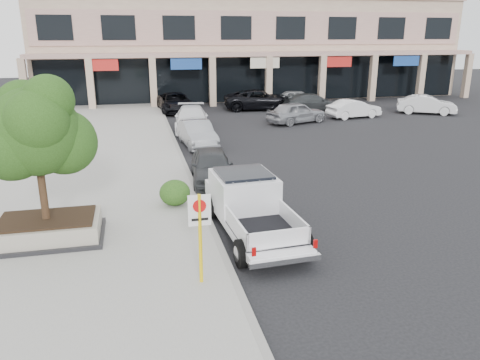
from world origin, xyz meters
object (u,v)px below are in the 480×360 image
pickup_truck (253,209)px  lot_car_a (296,112)px  planter (48,229)px  curb_car_a (212,166)px  curb_car_c (192,119)px  lot_car_c (312,102)px  lot_car_b (354,109)px  lot_car_d (260,100)px  curb_car_d (175,103)px  no_parking_sign (200,227)px  lot_car_f (426,105)px  planter_tree (41,131)px  curb_car_b (197,134)px  lot_car_e (298,99)px

pickup_truck → lot_car_a: (7.71, 17.85, -0.14)m
planter → pickup_truck: 6.19m
curb_car_a → curb_car_c: 11.32m
planter → lot_car_c: size_ratio=0.65×
lot_car_b → lot_car_d: 7.90m
curb_car_d → lot_car_d: lot_car_d is taller
lot_car_d → curb_car_a: bearing=165.0°
no_parking_sign → lot_car_c: (12.76, 25.36, -0.92)m
pickup_truck → lot_car_f: (18.97, 19.37, -0.17)m
pickup_truck → curb_car_a: 5.73m
planter → no_parking_sign: (4.10, -3.52, 1.16)m
no_parking_sign → pickup_truck: size_ratio=0.40×
planter_tree → lot_car_c: planter_tree is taller
lot_car_b → curb_car_b: bearing=107.6°
planter → lot_car_a: bearing=51.0°
lot_car_c → lot_car_d: (-3.92, 1.70, 0.10)m
planter → curb_car_d: curb_car_d is taller
lot_car_e → pickup_truck: bearing=166.2°
planter_tree → curb_car_b: bearing=62.5°
curb_car_b → planter_tree: bearing=-122.6°
planter_tree → lot_car_b: size_ratio=0.97×
curb_car_c → no_parking_sign: bearing=-89.9°
pickup_truck → lot_car_e: bearing=64.0°
no_parking_sign → lot_car_a: size_ratio=0.52×
curb_car_d → lot_car_e: size_ratio=1.24×
lot_car_b → no_parking_sign: bearing=136.1°
pickup_truck → lot_car_c: bearing=61.3°
planter → pickup_truck: (6.13, -0.78, 0.42)m
lot_car_b → lot_car_d: bearing=37.5°
lot_car_d → planter_tree: bearing=157.3°
curb_car_d → lot_car_e: (10.37, -0.04, -0.01)m
planter_tree → lot_car_a: (13.71, 16.92, -2.66)m
planter_tree → curb_car_b: (5.97, 11.46, -2.70)m
curb_car_a → lot_car_b: bearing=51.2°
pickup_truck → curb_car_d: (-0.09, 24.63, -0.14)m
pickup_truck → curb_car_a: size_ratio=1.36×
planter_tree → lot_car_e: (16.28, 23.67, -2.67)m
curb_car_d → lot_car_d: 6.91m
pickup_truck → planter: bearing=169.5°
lot_car_f → lot_car_d: bearing=96.5°
curb_car_c → lot_car_c: 11.89m
curb_car_a → lot_car_e: lot_car_e is taller
no_parking_sign → lot_car_c: 28.40m
lot_car_e → no_parking_sign: bearing=164.7°
no_parking_sign → lot_car_b: no_parking_sign is taller
lot_car_a → no_parking_sign: bearing=134.1°
lot_car_b → lot_car_f: 6.36m
planter_tree → lot_car_f: (24.97, 18.44, -2.69)m
lot_car_f → lot_car_e: bearing=87.6°
curb_car_b → curb_car_c: 4.64m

